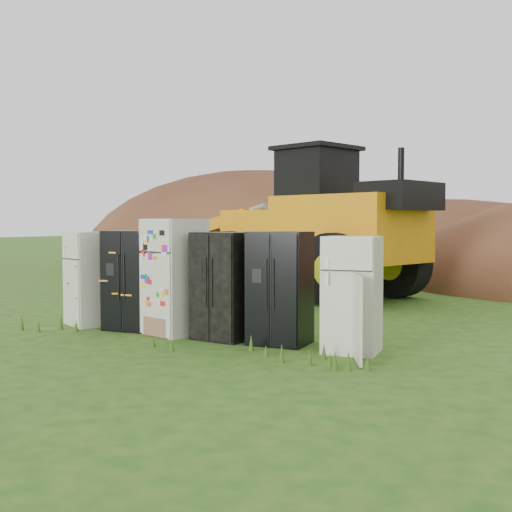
{
  "coord_description": "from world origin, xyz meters",
  "views": [
    {
      "loc": [
        5.52,
        -8.54,
        1.83
      ],
      "look_at": [
        -0.19,
        2.0,
        1.2
      ],
      "focal_mm": 45.0,
      "sensor_mm": 36.0,
      "label": 1
    }
  ],
  "objects": [
    {
      "name": "fridge_dark_mid",
      "position": [
        0.34,
        -0.01,
        0.84
      ],
      "size": [
        0.92,
        0.78,
        1.68
      ],
      "primitive_type": null,
      "rotation": [
        0.0,
        0.0,
        -0.1
      ],
      "color": "black",
      "rests_on": "ground"
    },
    {
      "name": "wheel_loader",
      "position": [
        -1.59,
        6.34,
        1.84
      ],
      "size": [
        8.19,
        5.13,
        3.69
      ],
      "primitive_type": null,
      "rotation": [
        0.0,
        0.0,
        -0.29
      ],
      "color": "#CB910D",
      "rests_on": "ground"
    },
    {
      "name": "ground",
      "position": [
        0.0,
        0.0,
        0.0
      ],
      "size": [
        120.0,
        120.0,
        0.0
      ],
      "primitive_type": "plane",
      "color": "#1E5316",
      "rests_on": "ground"
    },
    {
      "name": "dirt_mound_back",
      "position": [
        -0.76,
        18.1,
        0.0
      ],
      "size": [
        16.06,
        10.71,
        5.59
      ],
      "primitive_type": "ellipsoid",
      "color": "#462316",
      "rests_on": "ground"
    },
    {
      "name": "fridge_leftmost",
      "position": [
        -2.45,
        0.03,
        0.83
      ],
      "size": [
        0.95,
        0.94,
        1.66
      ],
      "primitive_type": null,
      "rotation": [
        0.0,
        0.0,
        -0.41
      ],
      "color": "silver",
      "rests_on": "ground"
    },
    {
      "name": "fridge_sticker",
      "position": [
        -0.61,
        -0.0,
        0.94
      ],
      "size": [
        1.02,
        0.98,
        1.88
      ],
      "primitive_type": null,
      "rotation": [
        0.0,
        0.0,
        -0.28
      ],
      "color": "silver",
      "rests_on": "ground"
    },
    {
      "name": "fridge_black_right",
      "position": [
        1.28,
        0.04,
        0.85
      ],
      "size": [
        0.89,
        0.76,
        1.69
      ],
      "primitive_type": null,
      "rotation": [
        0.0,
        0.0,
        0.07
      ],
      "color": "black",
      "rests_on": "ground"
    },
    {
      "name": "fridge_open_door",
      "position": [
        2.45,
        -0.03,
        0.82
      ],
      "size": [
        0.81,
        0.76,
        1.63
      ],
      "primitive_type": null,
      "rotation": [
        0.0,
        0.0,
        0.11
      ],
      "color": "silver",
      "rests_on": "ground"
    },
    {
      "name": "fridge_black_side",
      "position": [
        -1.49,
        0.03,
        0.84
      ],
      "size": [
        0.96,
        0.8,
        1.69
      ],
      "primitive_type": null,
      "rotation": [
        0.0,
        0.0,
        0.12
      ],
      "color": "black",
      "rests_on": "ground"
    },
    {
      "name": "dirt_mound_left",
      "position": [
        -7.09,
        14.25,
        0.0
      ],
      "size": [
        15.08,
        11.31,
        7.85
      ],
      "primitive_type": "ellipsoid",
      "color": "#462316",
      "rests_on": "ground"
    }
  ]
}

